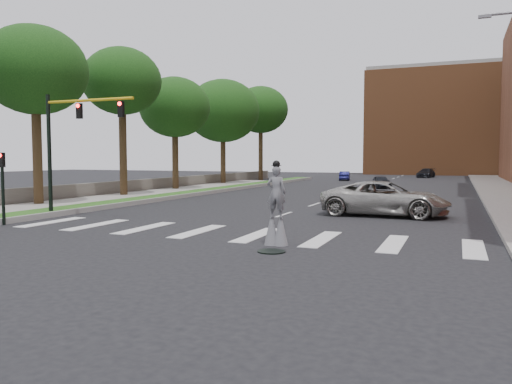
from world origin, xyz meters
name	(u,v)px	position (x,y,z in m)	size (l,w,h in m)	color
ground_plane	(215,237)	(0.00, 0.00, 0.00)	(160.00, 160.00, 0.00)	black
grass_median	(200,192)	(-11.50, 20.00, 0.12)	(2.00, 60.00, 0.25)	#235317
median_curb	(211,192)	(-10.45, 20.00, 0.14)	(0.20, 60.00, 0.28)	gray
sidewalk_left	(90,201)	(-14.50, 10.00, 0.09)	(4.00, 60.00, 0.18)	gray
stone_wall	(157,184)	(-17.00, 22.00, 0.55)	(0.50, 56.00, 1.10)	#5F5951
manhole	(271,251)	(3.00, -2.00, 0.02)	(0.90, 0.90, 0.04)	black
building_backdrop	(444,123)	(6.00, 78.00, 9.00)	(26.00, 14.00, 18.00)	#995830
traffic_signal	(68,135)	(-9.78, 3.00, 4.15)	(5.30, 0.23, 6.20)	black
secondary_signal	(3,181)	(-10.30, -0.50, 1.95)	(0.25, 0.21, 3.23)	black
stilt_performer	(276,211)	(2.71, -0.76, 1.17)	(0.84, 0.55, 2.91)	#382716
suv_crossing	(385,198)	(5.00, 9.48, 0.90)	(2.97, 6.45, 1.79)	#A8A69E
car_near	(381,182)	(1.50, 32.94, 0.61)	(1.45, 3.60, 1.23)	black
car_mid	(345,176)	(-5.24, 47.81, 0.59)	(1.24, 3.57, 1.17)	navy
car_far	(426,173)	(4.04, 61.39, 0.67)	(1.88, 4.62, 1.34)	black
tree_1	(35,71)	(-15.43, 6.52, 8.23)	(6.30, 6.30, 10.96)	#382716
tree_2	(122,82)	(-15.07, 14.47, 8.65)	(5.90, 5.90, 11.23)	#382716
tree_3	(175,108)	(-15.40, 22.52, 7.49)	(6.38, 6.38, 10.23)	#382716
tree_4	(223,111)	(-15.77, 33.22, 8.09)	(8.13, 8.13, 11.57)	#382716
tree_5	(261,110)	(-15.53, 43.97, 9.13)	(7.13, 7.13, 12.21)	#382716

